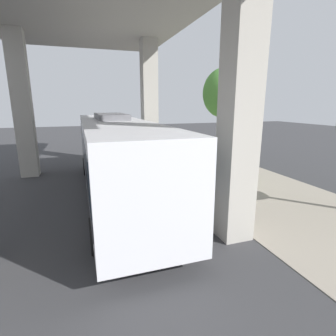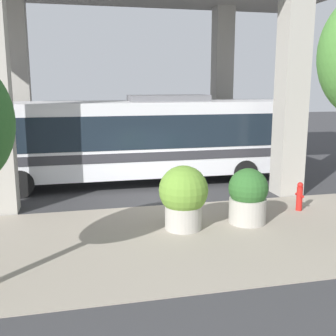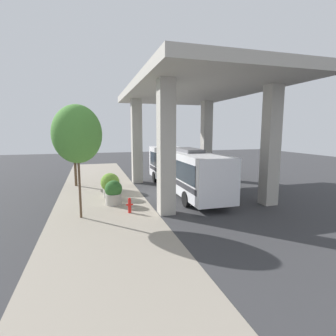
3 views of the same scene
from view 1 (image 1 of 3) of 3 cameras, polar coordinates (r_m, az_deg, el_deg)
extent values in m
plane|color=#38383A|center=(12.79, 3.97, -4.23)|extent=(80.00, 80.00, 0.00)
cube|color=gray|center=(14.17, 15.27, -2.85)|extent=(6.00, 40.00, 0.02)
cube|color=#ADA89E|center=(16.64, -4.07, 13.33)|extent=(0.90, 0.90, 7.65)
cube|color=#ADA89E|center=(7.61, 15.35, 12.40)|extent=(0.90, 0.90, 7.65)
cube|color=#ADA89E|center=(16.34, -29.10, 11.67)|extent=(0.90, 0.90, 7.65)
cube|color=silver|center=(11.35, -11.22, 2.93)|extent=(2.59, 12.56, 2.82)
cube|color=#19232D|center=(11.30, -11.30, 4.62)|extent=(2.63, 11.55, 1.24)
cube|color=#333338|center=(11.47, -11.09, 0.16)|extent=(2.63, 11.93, 0.34)
cube|color=slate|center=(12.42, -12.35, 10.92)|extent=(1.29, 3.14, 0.24)
cylinder|color=black|center=(7.96, 2.55, -11.91)|extent=(0.28, 1.00, 1.00)
cylinder|color=black|center=(7.52, -15.53, -14.06)|extent=(0.28, 1.00, 1.00)
cylinder|color=black|center=(15.76, -8.62, 0.98)|extent=(0.28, 1.00, 1.00)
cylinder|color=black|center=(15.54, -17.45, 0.32)|extent=(0.28, 1.00, 1.00)
cylinder|color=red|center=(17.03, 3.38, 1.70)|extent=(0.19, 0.19, 0.78)
sphere|color=red|center=(16.94, 3.40, 3.19)|extent=(0.18, 0.18, 0.18)
cylinder|color=red|center=(17.06, 3.82, 2.12)|extent=(0.11, 0.09, 0.09)
cylinder|color=red|center=(16.95, 2.94, 2.06)|extent=(0.11, 0.09, 0.09)
cylinder|color=#ADA89E|center=(15.49, 8.78, 0.26)|extent=(1.06, 1.06, 0.74)
sphere|color=#2D6028|center=(15.35, 8.87, 2.73)|extent=(1.13, 1.13, 1.13)
sphere|color=orange|center=(15.41, 8.23, 2.18)|extent=(0.37, 0.37, 0.37)
cylinder|color=#ADA89E|center=(13.89, 12.69, -1.48)|extent=(1.02, 1.02, 0.74)
sphere|color=olive|center=(13.72, 12.86, 1.52)|extent=(1.35, 1.35, 1.35)
sphere|color=#BF334C|center=(13.79, 12.14, 0.64)|extent=(0.36, 0.36, 0.36)
cylinder|color=brown|center=(18.04, 11.45, 7.08)|extent=(0.13, 0.13, 3.86)
ellipsoid|color=#4C8C38|center=(17.94, 11.87, 15.69)|extent=(2.60, 2.60, 3.12)
camera|label=2|loc=(19.70, 46.76, 9.64)|focal=45.00mm
camera|label=3|loc=(31.49, -3.39, 15.32)|focal=28.00mm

